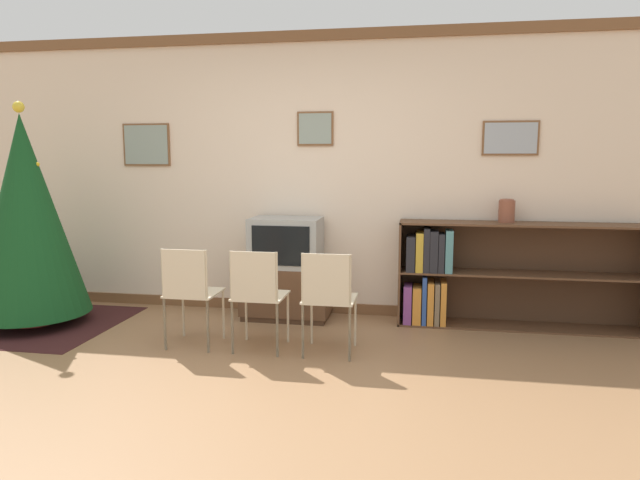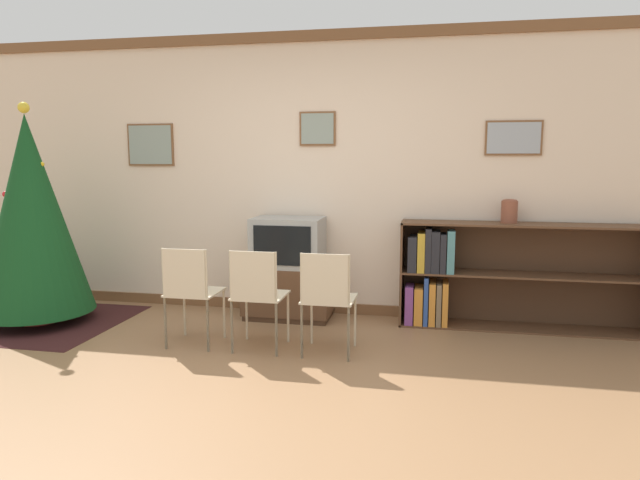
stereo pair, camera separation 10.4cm
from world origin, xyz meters
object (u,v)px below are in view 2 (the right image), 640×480
television (288,242)px  folding_chair_left (190,290)px  tv_console (289,292)px  christmas_tree (31,215)px  folding_chair_right (327,296)px  vase (509,211)px  folding_chair_center (257,293)px  bookshelf (480,276)px

television → folding_chair_left: television is taller
tv_console → television: bearing=-90.0°
christmas_tree → folding_chair_right: 2.88m
christmas_tree → television: (2.25, 0.61, -0.27)m
christmas_tree → vase: (4.25, 0.72, 0.05)m
folding_chair_center → folding_chair_right: (0.56, 0.00, 0.00)m
folding_chair_center → bookshelf: (1.77, 1.04, -0.01)m
television → folding_chair_left: bearing=-119.9°
television → christmas_tree: bearing=-164.8°
folding_chair_left → bookshelf: bearing=24.2°
television → bookshelf: bearing=2.2°
television → folding_chair_left: (-0.56, -0.98, -0.26)m
tv_console → vase: bearing=3.0°
folding_chair_right → bookshelf: bearing=40.9°
folding_chair_center → folding_chair_right: size_ratio=1.00×
folding_chair_left → vase: bearing=23.0°
christmas_tree → tv_console: 2.45m
folding_chair_left → folding_chair_right: size_ratio=1.00×
television → folding_chair_center: 1.01m
bookshelf → folding_chair_left: bearing=-155.8°
television → folding_chair_center: television is taller
folding_chair_right → bookshelf: 1.60m
bookshelf → tv_console: bearing=-177.9°
folding_chair_left → vase: vase is taller
christmas_tree → folding_chair_left: christmas_tree is taller
tv_console → folding_chair_left: size_ratio=1.01×
folding_chair_left → bookshelf: bookshelf is taller
television → bookshelf: 1.79m
folding_chair_center → folding_chair_right: 0.56m
bookshelf → folding_chair_right: bearing=-139.1°
tv_console → television: television is taller
bookshelf → folding_chair_center: bearing=-149.4°
tv_console → folding_chair_right: size_ratio=1.01×
vase → folding_chair_right: bearing=-143.0°
christmas_tree → folding_chair_left: (1.69, -0.37, -0.53)m
folding_chair_left → folding_chair_right: 1.12m
christmas_tree → vase: bearing=9.6°
christmas_tree → folding_chair_right: christmas_tree is taller
tv_console → christmas_tree: bearing=-164.8°
television → folding_chair_center: size_ratio=0.80×
tv_console → television: (0.00, -0.00, 0.48)m
bookshelf → vase: size_ratio=10.38×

